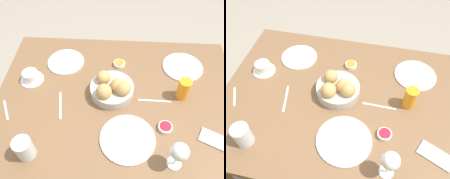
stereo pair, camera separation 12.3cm
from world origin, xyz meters
TOP-DOWN VIEW (x-y plane):
  - ground_plane at (0.00, 0.00)m, footprint 10.00×10.00m
  - dining_table at (0.00, 0.00)m, footprint 1.28×0.95m
  - bread_basket at (0.03, -0.03)m, footprint 0.23×0.23m
  - plate_near_left at (-0.37, -0.25)m, footprint 0.23×0.23m
  - plate_near_right at (0.32, -0.25)m, footprint 0.21×0.21m
  - plate_far_center at (-0.06, 0.23)m, footprint 0.26×0.26m
  - juice_glass at (-0.33, -0.04)m, footprint 0.06×0.06m
  - water_tumbler at (0.38, 0.32)m, footprint 0.08×0.08m
  - wine_glass at (-0.26, 0.33)m, footprint 0.08×0.08m
  - coffee_cup at (0.48, -0.11)m, footprint 0.13×0.13m
  - jam_bowl_berry at (-0.23, 0.16)m, footprint 0.07×0.07m
  - jam_bowl_honey at (-0.00, -0.25)m, footprint 0.07×0.07m
  - fork_silver at (0.29, 0.06)m, footprint 0.04×0.17m
  - knife_silver at (-0.19, 0.00)m, footprint 0.17×0.01m
  - spoon_coffee at (0.56, 0.10)m, footprint 0.07×0.12m
  - cell_phone at (-0.46, 0.21)m, footprint 0.17×0.13m

SIDE VIEW (x-z plane):
  - ground_plane at x=0.00m, z-range 0.00..0.00m
  - dining_table at x=0.00m, z-range 0.27..1.01m
  - fork_silver at x=0.29m, z-range 0.74..0.74m
  - knife_silver at x=-0.19m, z-range 0.74..0.74m
  - spoon_coffee at x=0.56m, z-range 0.74..0.74m
  - cell_phone at x=-0.46m, z-range 0.74..0.75m
  - plate_near_left at x=-0.37m, z-range 0.74..0.75m
  - plate_near_right at x=0.32m, z-range 0.74..0.75m
  - plate_far_center at x=-0.06m, z-range 0.74..0.75m
  - jam_bowl_berry at x=-0.23m, z-range 0.74..0.76m
  - jam_bowl_honey at x=0.00m, z-range 0.74..0.76m
  - coffee_cup at x=0.48m, z-range 0.74..0.80m
  - bread_basket at x=0.03m, z-range 0.73..0.85m
  - water_tumbler at x=0.38m, z-range 0.74..0.85m
  - juice_glass at x=-0.33m, z-range 0.74..0.85m
  - wine_glass at x=-0.26m, z-range 0.77..0.93m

